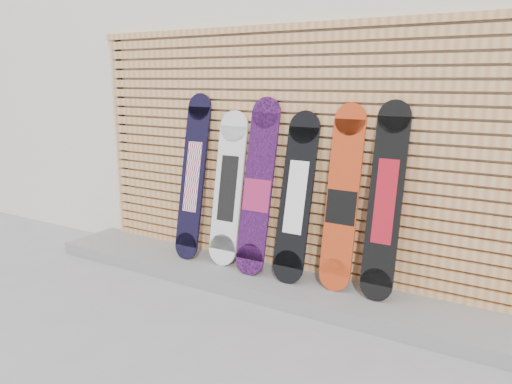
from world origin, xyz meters
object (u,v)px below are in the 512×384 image
at_px(snowboard_4, 342,199).
at_px(snowboard_3, 296,197).
at_px(snowboard_0, 193,177).
at_px(snowboard_1, 228,188).
at_px(snowboard_5, 385,202).
at_px(snowboard_2, 258,188).

bearing_deg(snowboard_4, snowboard_3, -175.69).
bearing_deg(snowboard_0, snowboard_1, 3.19).
xyz_separation_m(snowboard_0, snowboard_5, (1.88, 0.02, -0.01)).
distance_m(snowboard_1, snowboard_4, 1.13).
bearing_deg(snowboard_3, snowboard_0, 179.61).
height_order(snowboard_2, snowboard_3, snowboard_2).
height_order(snowboard_1, snowboard_3, snowboard_3).
bearing_deg(snowboard_3, snowboard_2, -178.93).
height_order(snowboard_1, snowboard_4, snowboard_4).
xyz_separation_m(snowboard_3, snowboard_5, (0.76, 0.03, 0.05)).
distance_m(snowboard_2, snowboard_5, 1.14).
bearing_deg(snowboard_2, snowboard_5, 1.71).
bearing_deg(snowboard_3, snowboard_1, 177.65).
xyz_separation_m(snowboard_2, snowboard_5, (1.14, 0.03, 0.01)).
height_order(snowboard_1, snowboard_5, snowboard_5).
bearing_deg(snowboard_1, snowboard_4, 0.04).
distance_m(snowboard_0, snowboard_5, 1.88).
bearing_deg(snowboard_5, snowboard_2, -178.29).
xyz_separation_m(snowboard_1, snowboard_2, (0.34, -0.04, 0.05)).
relative_size(snowboard_0, snowboard_2, 1.01).
height_order(snowboard_0, snowboard_5, snowboard_0).
xyz_separation_m(snowboard_1, snowboard_4, (1.13, 0.00, 0.04)).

